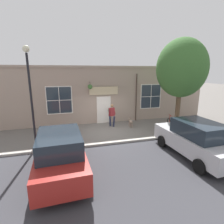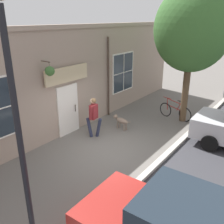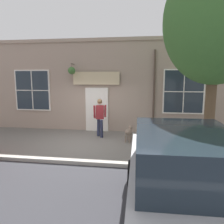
{
  "view_description": "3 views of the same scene",
  "coord_description": "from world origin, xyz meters",
  "px_view_note": "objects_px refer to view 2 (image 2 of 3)",
  "views": [
    {
      "loc": [
        10.82,
        -2.83,
        4.0
      ],
      "look_at": [
        0.19,
        0.11,
        1.41
      ],
      "focal_mm": 28.0,
      "sensor_mm": 36.0,
      "label": 1
    },
    {
      "loc": [
        5.09,
        -6.56,
        4.64
      ],
      "look_at": [
        -0.58,
        1.02,
        1.04
      ],
      "focal_mm": 40.0,
      "sensor_mm": 36.0,
      "label": 2
    },
    {
      "loc": [
        8.03,
        2.37,
        2.58
      ],
      "look_at": [
        -0.01,
        1.16,
        1.29
      ],
      "focal_mm": 35.0,
      "sensor_mm": 36.0,
      "label": 3
    }
  ],
  "objects_px": {
    "pedestrian_walking": "(94,114)",
    "street_tree_by_curb": "(191,31)",
    "dog_on_leash": "(121,120)",
    "leaning_bicycle": "(175,111)",
    "street_lamp": "(14,101)"
  },
  "relations": [
    {
      "from": "pedestrian_walking",
      "to": "street_tree_by_curb",
      "type": "relative_size",
      "value": 0.28
    },
    {
      "from": "pedestrian_walking",
      "to": "street_tree_by_curb",
      "type": "xyz_separation_m",
      "value": [
        2.22,
        3.86,
        3.09
      ]
    },
    {
      "from": "pedestrian_walking",
      "to": "dog_on_leash",
      "type": "height_order",
      "value": "pedestrian_walking"
    },
    {
      "from": "pedestrian_walking",
      "to": "street_tree_by_curb",
      "type": "distance_m",
      "value": 5.42
    },
    {
      "from": "street_tree_by_curb",
      "to": "leaning_bicycle",
      "type": "height_order",
      "value": "street_tree_by_curb"
    },
    {
      "from": "pedestrian_walking",
      "to": "street_lamp",
      "type": "distance_m",
      "value": 5.99
    },
    {
      "from": "pedestrian_walking",
      "to": "dog_on_leash",
      "type": "xyz_separation_m",
      "value": [
        0.44,
        1.29,
        -0.61
      ]
    },
    {
      "from": "pedestrian_walking",
      "to": "leaning_bicycle",
      "type": "height_order",
      "value": "pedestrian_walking"
    },
    {
      "from": "street_tree_by_curb",
      "to": "street_lamp",
      "type": "height_order",
      "value": "street_tree_by_curb"
    },
    {
      "from": "street_tree_by_curb",
      "to": "pedestrian_walking",
      "type": "bearing_deg",
      "value": -119.92
    },
    {
      "from": "leaning_bicycle",
      "to": "street_tree_by_curb",
      "type": "bearing_deg",
      "value": -1.64
    },
    {
      "from": "dog_on_leash",
      "to": "leaning_bicycle",
      "type": "xyz_separation_m",
      "value": [
        1.41,
        2.58,
        -0.02
      ]
    },
    {
      "from": "dog_on_leash",
      "to": "pedestrian_walking",
      "type": "bearing_deg",
      "value": -108.89
    },
    {
      "from": "street_tree_by_curb",
      "to": "street_lamp",
      "type": "xyz_separation_m",
      "value": [
        0.34,
        -8.74,
        -0.74
      ]
    },
    {
      "from": "dog_on_leash",
      "to": "street_lamp",
      "type": "height_order",
      "value": "street_lamp"
    }
  ]
}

